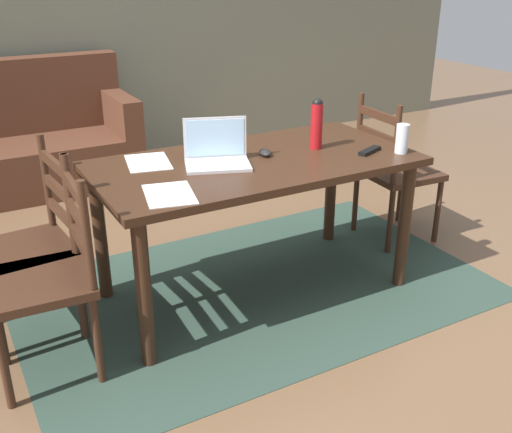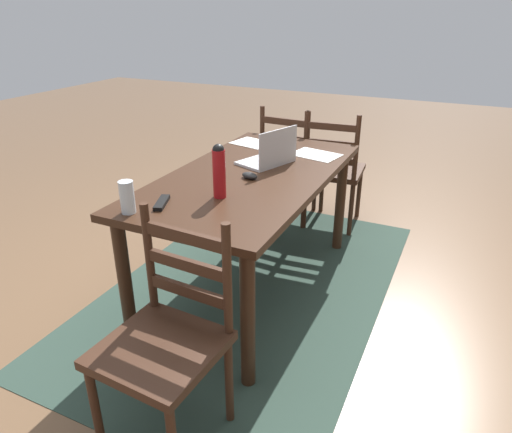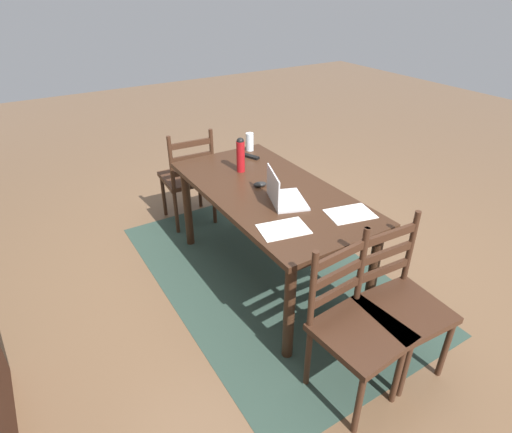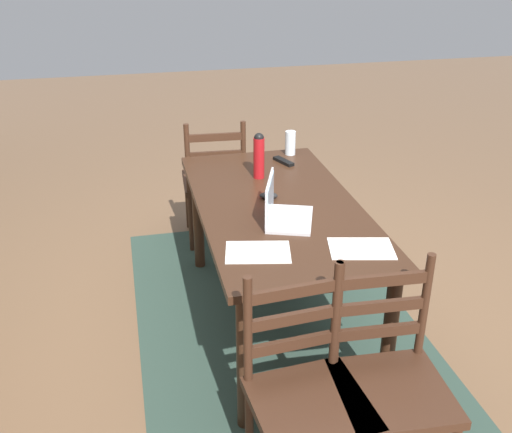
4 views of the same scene
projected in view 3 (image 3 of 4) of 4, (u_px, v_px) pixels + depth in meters
ground_plane at (268, 274)px, 3.41m from camera, size 14.00×14.00×0.00m
area_rug at (268, 274)px, 3.41m from camera, size 2.58×1.61×0.01m
dining_table at (269, 201)px, 3.07m from camera, size 1.67×0.85×0.77m
chair_left_near at (400, 304)px, 2.43m from camera, size 0.46×0.46×0.95m
chair_left_far at (355, 327)px, 2.27m from camera, size 0.47×0.47×0.95m
chair_right_far at (188, 178)px, 3.92m from camera, size 0.47×0.47×0.95m
laptop at (281, 194)px, 2.83m from camera, size 0.38×0.32×0.23m
water_bottle at (241, 154)px, 3.23m from camera, size 0.07×0.07×0.28m
drinking_glass at (250, 142)px, 3.65m from camera, size 0.07×0.07×0.16m
computer_mouse at (260, 184)px, 3.06m from camera, size 0.08×0.11×0.03m
tv_remote at (250, 156)px, 3.54m from camera, size 0.17×0.10×0.02m
paper_stack_left at (350, 214)px, 2.71m from camera, size 0.27×0.34×0.00m
paper_stack_right at (284, 229)px, 2.55m from camera, size 0.27×0.33×0.00m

